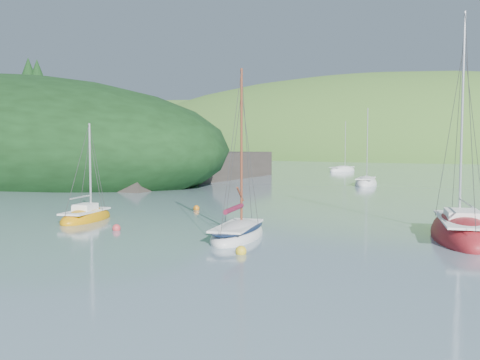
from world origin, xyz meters
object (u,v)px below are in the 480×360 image
Objects in this scene: sailboat_yellow at (86,218)px; distant_sloop_c at (342,171)px; sloop_red at (462,234)px; daysailer_white at (238,234)px; distant_sloop_a at (366,184)px.

sailboat_yellow is 63.99m from distant_sloop_c.
sloop_red is 64.67m from distant_sloop_c.
sloop_red reaches higher than daysailer_white.
sailboat_yellow is 0.68× the size of distant_sloop_a.
distant_sloop_a is 1.03× the size of distant_sloop_c.
distant_sloop_a reaches higher than daysailer_white.
daysailer_white is 37.27m from distant_sloop_a.
sailboat_yellow is (-11.05, -0.43, -0.04)m from daysailer_white.
sloop_red is 1.31× the size of distant_sloop_c.
sloop_red is at bearing -3.15° from sailboat_yellow.
sloop_red is 1.88× the size of sailboat_yellow.
daysailer_white is 11.06m from sloop_red.
distant_sloop_c is at bearing 103.83° from distant_sloop_a.
distant_sloop_a reaches higher than sailboat_yellow.
sailboat_yellow is 36.95m from distant_sloop_a.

